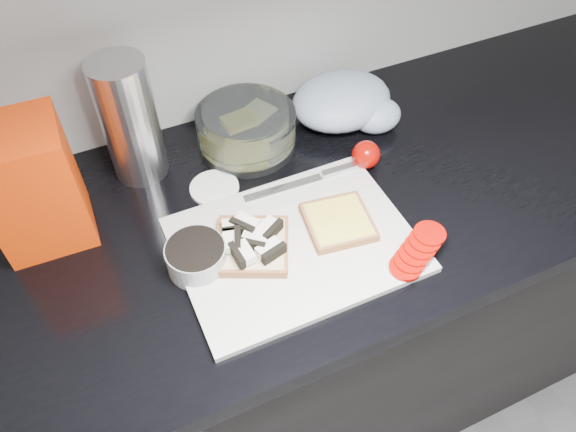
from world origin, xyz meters
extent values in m
cube|color=black|center=(0.00, 1.20, 0.43)|extent=(3.50, 0.60, 0.86)
cube|color=black|center=(0.00, 1.20, 0.88)|extent=(3.50, 0.64, 0.04)
cube|color=silver|center=(-0.02, 1.10, 0.91)|extent=(0.40, 0.30, 0.01)
cube|color=beige|center=(-0.09, 1.12, 0.92)|extent=(0.16, 0.16, 0.02)
cube|color=white|center=(-0.11, 1.16, 0.94)|extent=(0.05, 0.03, 0.02)
cube|color=black|center=(-0.11, 1.16, 0.94)|extent=(0.05, 0.02, 0.02)
cube|color=white|center=(-0.08, 1.15, 0.94)|extent=(0.04, 0.05, 0.02)
cube|color=black|center=(-0.08, 1.15, 0.94)|extent=(0.03, 0.04, 0.02)
cube|color=white|center=(-0.06, 1.13, 0.94)|extent=(0.05, 0.04, 0.02)
cube|color=black|center=(-0.06, 1.13, 0.94)|extent=(0.05, 0.03, 0.02)
cube|color=white|center=(-0.12, 1.13, 0.94)|extent=(0.04, 0.05, 0.02)
cube|color=black|center=(-0.12, 1.13, 0.94)|extent=(0.03, 0.05, 0.02)
cube|color=white|center=(-0.09, 1.12, 0.94)|extent=(0.05, 0.05, 0.02)
cube|color=black|center=(-0.09, 1.12, 0.94)|extent=(0.04, 0.04, 0.02)
cube|color=white|center=(-0.07, 1.09, 0.94)|extent=(0.05, 0.03, 0.02)
cube|color=black|center=(-0.07, 1.09, 0.94)|extent=(0.05, 0.02, 0.02)
cube|color=white|center=(-0.11, 1.09, 0.94)|extent=(0.03, 0.04, 0.02)
cube|color=black|center=(-0.11, 1.09, 0.94)|extent=(0.01, 0.05, 0.02)
cube|color=beige|center=(0.07, 1.10, 0.92)|extent=(0.13, 0.13, 0.01)
cube|color=#FEE14A|center=(0.07, 1.10, 0.93)|extent=(0.11, 0.11, 0.00)
cylinder|color=#9D0903|center=(0.12, 0.97, 0.92)|extent=(0.06, 0.06, 0.01)
cylinder|color=#9D0903|center=(0.14, 0.98, 0.92)|extent=(0.06, 0.06, 0.01)
cylinder|color=#9D0903|center=(0.15, 0.99, 0.92)|extent=(0.06, 0.06, 0.01)
cylinder|color=#9D0903|center=(0.16, 0.99, 0.93)|extent=(0.07, 0.07, 0.01)
cylinder|color=#9D0903|center=(0.18, 1.00, 0.93)|extent=(0.07, 0.07, 0.01)
cylinder|color=#9D0903|center=(0.19, 1.00, 0.94)|extent=(0.08, 0.08, 0.01)
cube|color=silver|center=(0.02, 1.23, 0.91)|extent=(0.16, 0.02, 0.00)
cube|color=silver|center=(0.13, 1.22, 0.92)|extent=(0.07, 0.02, 0.01)
cylinder|color=#9DA1A2|center=(-0.18, 1.13, 0.93)|extent=(0.10, 0.10, 0.05)
cylinder|color=black|center=(-0.18, 1.13, 0.95)|extent=(0.10, 0.10, 0.01)
cylinder|color=white|center=(-0.10, 1.29, 0.90)|extent=(0.10, 0.10, 0.01)
cylinder|color=silver|center=(0.01, 1.38, 0.94)|extent=(0.20, 0.20, 0.08)
cube|color=#FEE14A|center=(-0.01, 1.38, 0.93)|extent=(0.06, 0.05, 0.04)
cube|color=#FFF198|center=(0.03, 1.39, 0.92)|extent=(0.08, 0.08, 0.02)
cube|color=red|center=(-0.39, 1.31, 1.01)|extent=(0.15, 0.14, 0.23)
cylinder|color=#B8B8BD|center=(-0.21, 1.40, 1.02)|extent=(0.10, 0.10, 0.24)
ellipsoid|color=silver|center=(0.22, 1.38, 0.95)|extent=(0.22, 0.18, 0.09)
ellipsoid|color=silver|center=(0.27, 1.32, 0.93)|extent=(0.11, 0.09, 0.07)
sphere|color=#9D0903|center=(0.19, 1.23, 0.93)|extent=(0.06, 0.06, 0.06)
camera|label=1|loc=(-0.28, 0.56, 1.67)|focal=35.00mm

